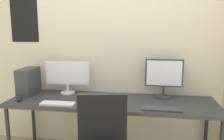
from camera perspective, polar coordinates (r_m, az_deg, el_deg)
wall_back at (r=2.96m, az=1.07°, el=5.27°), size 4.79×0.11×2.60m
desk at (r=2.67m, az=-0.17°, el=-8.63°), size 2.39×0.68×0.74m
monitor_left at (r=2.95m, az=-11.13°, el=-1.31°), size 0.57×0.18×0.41m
monitor_right at (r=2.77m, az=12.87°, el=-1.48°), size 0.44×0.18×0.47m
pc_tower at (r=3.05m, az=-20.18°, el=-2.68°), size 0.17×0.34×0.33m
keyboard_left at (r=2.59m, az=-13.45°, el=-8.18°), size 0.37×0.13×0.02m
keyboard_right at (r=2.41m, az=12.39°, el=-9.50°), size 0.40×0.13×0.02m
mouse_left_side at (r=2.44m, az=-1.04°, el=-8.86°), size 0.06×0.10×0.03m
mouse_right_side at (r=2.84m, az=-22.16°, el=-6.90°), size 0.06×0.10×0.03m
coffee_mug at (r=2.62m, az=-7.70°, el=-6.98°), size 0.11×0.08×0.09m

